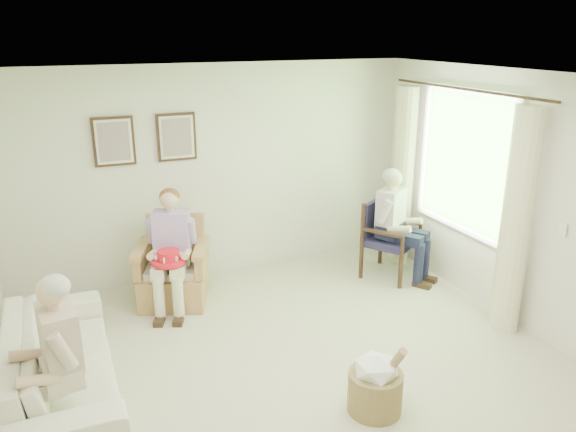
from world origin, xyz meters
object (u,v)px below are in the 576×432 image
(sofa, at_px, (60,364))
(person_wicker, at_px, (173,242))
(person_dark, at_px, (396,217))
(red_hat, at_px, (168,258))
(wood_armchair, at_px, (388,234))
(wicker_armchair, at_px, (173,276))
(person_sofa, at_px, (55,352))
(hatbox, at_px, (376,383))

(sofa, distance_m, person_wicker, 1.84)
(person_dark, xyz_separation_m, red_hat, (-2.75, 0.13, -0.14))
(person_wicker, bearing_deg, person_dark, 14.16)
(person_dark, bearing_deg, wood_armchair, 56.93)
(wicker_armchair, bearing_deg, wood_armchair, 14.79)
(person_dark, height_order, person_sofa, person_dark)
(wicker_armchair, xyz_separation_m, person_dark, (2.65, -0.45, 0.49))
(red_hat, bearing_deg, wood_armchair, 0.49)
(wood_armchair, bearing_deg, red_hat, 147.42)
(wicker_armchair, distance_m, wood_armchair, 2.68)
(person_dark, xyz_separation_m, person_sofa, (-3.90, -1.49, -0.06))
(sofa, bearing_deg, hatbox, -117.03)
(red_hat, bearing_deg, sofa, -136.58)
(wicker_armchair, distance_m, person_dark, 2.74)
(wood_armchair, bearing_deg, person_wicker, 143.30)
(hatbox, bearing_deg, wicker_armchair, 112.68)
(wicker_armchair, xyz_separation_m, hatbox, (1.09, -2.60, -0.05))
(wood_armchair, xyz_separation_m, sofa, (-3.90, -1.11, -0.20))
(sofa, bearing_deg, wicker_armchair, -41.47)
(wicker_armchair, bearing_deg, hatbox, -46.18)
(person_sofa, bearing_deg, person_dark, 102.48)
(person_wicker, bearing_deg, person_sofa, -103.30)
(wicker_armchair, xyz_separation_m, person_wicker, (-0.00, -0.13, 0.45))
(person_sofa, relative_size, red_hat, 3.50)
(person_dark, bearing_deg, person_sofa, 167.84)
(sofa, bearing_deg, wood_armchair, -74.07)
(person_wicker, bearing_deg, wicker_armchair, 111.14)
(wicker_armchair, xyz_separation_m, wood_armchair, (2.65, -0.30, 0.21))
(person_dark, distance_m, hatbox, 2.71)
(hatbox, bearing_deg, wood_armchair, 55.72)
(person_sofa, bearing_deg, person_wicker, 137.13)
(wicker_armchair, xyz_separation_m, red_hat, (-0.09, -0.32, 0.35))
(red_hat, bearing_deg, hatbox, -62.63)
(wood_armchair, height_order, red_hat, wood_armchair)
(red_hat, bearing_deg, wicker_armchair, 73.62)
(wood_armchair, distance_m, person_sofa, 4.24)
(person_dark, xyz_separation_m, hatbox, (-1.57, -2.15, -0.54))
(wicker_armchair, distance_m, person_sofa, 2.35)
(wood_armchair, relative_size, hatbox, 1.45)
(wicker_armchair, distance_m, red_hat, 0.48)
(person_wicker, bearing_deg, red_hat, -94.92)
(wicker_armchair, height_order, sofa, wicker_armchair)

